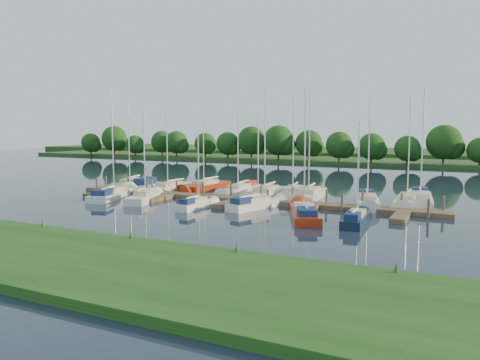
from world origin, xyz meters
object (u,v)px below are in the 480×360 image
at_px(sailboat_s_2, 197,205).
at_px(dock, 237,200).
at_px(motorboat, 145,187).
at_px(sailboat_n_0, 131,186).
at_px(sailboat_n_5, 265,195).

bearing_deg(sailboat_s_2, dock, 72.81).
relative_size(dock, motorboat, 5.99).
distance_m(dock, sailboat_n_0, 17.87).
xyz_separation_m(sailboat_n_0, sailboat_n_5, (18.55, -0.35, 0.00)).
xyz_separation_m(sailboat_n_0, sailboat_s_2, (15.50, -9.54, 0.04)).
distance_m(dock, sailboat_s_2, 5.25).
bearing_deg(sailboat_s_2, motorboat, 148.44).
bearing_deg(sailboat_n_0, dock, 149.55).
bearing_deg(sailboat_n_5, sailboat_s_2, 69.25).
xyz_separation_m(sailboat_n_0, motorboat, (2.91, -1.02, 0.09)).
xyz_separation_m(dock, sailboat_s_2, (-1.77, -4.94, 0.12)).
relative_size(sailboat_n_0, sailboat_n_5, 0.93).
distance_m(sailboat_n_0, sailboat_n_5, 18.56).
height_order(sailboat_n_0, motorboat, sailboat_n_0).
distance_m(sailboat_n_0, sailboat_s_2, 18.20).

